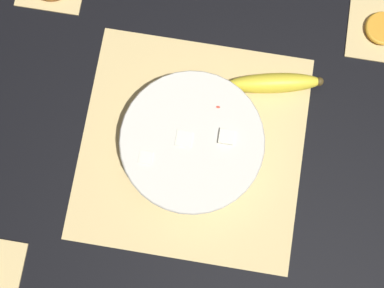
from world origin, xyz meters
TOP-DOWN VIEW (x-y plane):
  - ground_plane at (0.00, 0.00)m, footprint 6.00×6.00m
  - bamboo_mat_center at (-0.00, 0.00)m, footprint 0.42×0.41m
  - coaster_mat_far_right at (0.33, 0.29)m, footprint 0.13×0.13m
  - fruit_salad_bowl at (-0.00, -0.00)m, footprint 0.26×0.26m
  - whole_banana at (0.13, 0.14)m, footprint 0.18×0.07m
  - orange_slice_whole at (0.33, 0.29)m, footprint 0.07×0.07m

SIDE VIEW (x-z plane):
  - ground_plane at x=0.00m, z-range 0.00..0.00m
  - coaster_mat_far_right at x=0.33m, z-range 0.00..0.01m
  - bamboo_mat_center at x=0.00m, z-range 0.00..0.01m
  - orange_slice_whole at x=0.33m, z-range 0.01..0.02m
  - whole_banana at x=0.13m, z-range 0.01..0.04m
  - fruit_salad_bowl at x=0.00m, z-range 0.01..0.08m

